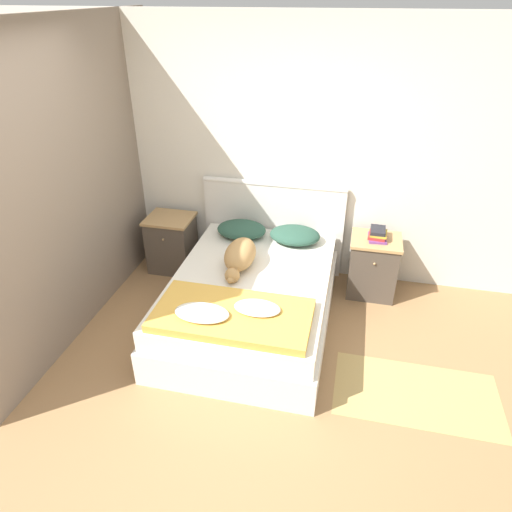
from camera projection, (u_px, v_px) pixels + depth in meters
name	position (u px, v px, depth m)	size (l,w,h in m)	color
ground_plane	(210.00, 408.00, 3.38)	(16.00, 16.00, 0.00)	#997047
wall_back	(269.00, 154.00, 4.53)	(9.00, 0.06, 2.55)	silver
wall_side_left	(80.00, 180.00, 3.90)	(0.06, 3.10, 2.55)	gray
bed	(251.00, 300.00, 4.14)	(1.40, 1.94, 0.50)	silver
headboard	(273.00, 225.00, 4.83)	(1.48, 0.06, 1.01)	silver
nightstand_left	(172.00, 243.00, 4.94)	(0.48, 0.43, 0.61)	#4C4238
nightstand_right	(373.00, 266.00, 4.53)	(0.48, 0.43, 0.61)	#4C4238
pillow_left	(242.00, 229.00, 4.64)	(0.50, 0.39, 0.15)	#284C3D
pillow_right	(295.00, 235.00, 4.53)	(0.50, 0.39, 0.15)	#284C3D
quilt	(231.00, 314.00, 3.48)	(1.20, 0.63, 0.12)	gold
dog	(240.00, 256.00, 4.10)	(0.27, 0.68, 0.24)	tan
book_stack	(378.00, 234.00, 4.36)	(0.18, 0.23, 0.11)	#703D7F
rug	(416.00, 394.00, 3.50)	(1.24, 0.67, 0.00)	tan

